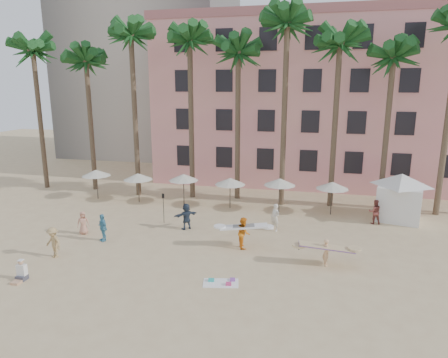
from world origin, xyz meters
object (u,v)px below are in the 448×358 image
pink_hotel (332,103)px  carrier_yellow (326,250)px  carrier_white (244,232)px  cabana (400,193)px

pink_hotel → carrier_yellow: (-0.51, -22.69, -7.09)m
carrier_yellow → carrier_white: carrier_white is taller
pink_hotel → carrier_white: pink_hotel is taller
carrier_white → carrier_yellow: bearing=-16.1°
cabana → carrier_yellow: size_ratio=1.79×
cabana → carrier_white: cabana is taller
pink_hotel → carrier_white: bearing=-104.4°
carrier_yellow → carrier_white: size_ratio=1.01×
pink_hotel → cabana: (4.90, -13.36, -5.93)m
cabana → carrier_yellow: (-5.41, -9.34, -1.16)m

